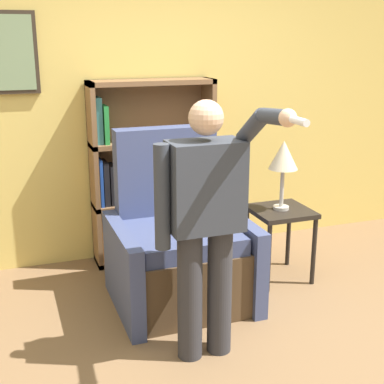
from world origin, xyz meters
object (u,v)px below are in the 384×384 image
armchair (178,250)px  table_lamp (283,157)px  bookcase (144,175)px  person_standing (206,218)px  side_table (280,221)px

armchair → table_lamp: size_ratio=2.28×
bookcase → person_standing: size_ratio=0.99×
person_standing → side_table: bearing=40.8°
armchair → table_lamp: armchair is taller
person_standing → table_lamp: 1.27m
armchair → person_standing: 0.92m
armchair → bookcase: bearing=92.0°
side_table → table_lamp: table_lamp is taller
bookcase → armchair: size_ratio=1.25×
side_table → bookcase: bearing=139.4°
armchair → side_table: armchair is taller
person_standing → table_lamp: bearing=40.8°
person_standing → side_table: person_standing is taller
bookcase → table_lamp: size_ratio=2.84×
armchair → table_lamp: (0.88, 0.07, 0.61)m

